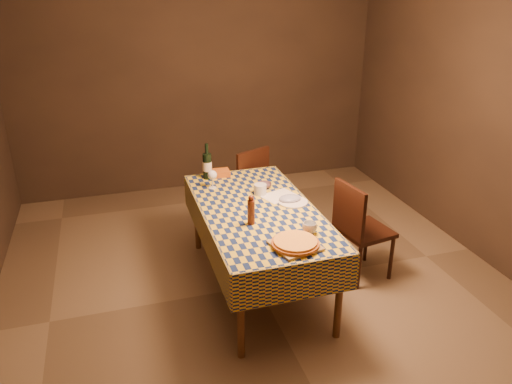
# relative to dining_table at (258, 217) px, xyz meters

# --- Properties ---
(room) EXTENTS (5.00, 5.10, 2.70)m
(room) POSITION_rel_dining_table_xyz_m (0.00, 0.00, 0.66)
(room) COLOR brown
(room) RESTS_ON ground
(dining_table) EXTENTS (0.94, 1.84, 0.77)m
(dining_table) POSITION_rel_dining_table_xyz_m (0.00, 0.00, 0.00)
(dining_table) COLOR brown
(dining_table) RESTS_ON ground
(cutting_board) EXTENTS (0.36, 0.36, 0.02)m
(cutting_board) POSITION_rel_dining_table_xyz_m (0.07, -0.69, 0.09)
(cutting_board) COLOR #9E804A
(cutting_board) RESTS_ON dining_table
(pizza) EXTENTS (0.38, 0.38, 0.03)m
(pizza) POSITION_rel_dining_table_xyz_m (0.07, -0.69, 0.11)
(pizza) COLOR #A04E1A
(pizza) RESTS_ON cutting_board
(pepper_mill) EXTENTS (0.07, 0.07, 0.24)m
(pepper_mill) POSITION_rel_dining_table_xyz_m (-0.13, -0.25, 0.19)
(pepper_mill) COLOR #522213
(pepper_mill) RESTS_ON dining_table
(bowl) EXTENTS (0.15, 0.15, 0.04)m
(bowl) POSITION_rel_dining_table_xyz_m (0.19, 0.41, 0.10)
(bowl) COLOR #5D444E
(bowl) RESTS_ON dining_table
(wine_glass) EXTENTS (0.09, 0.09, 0.17)m
(wine_glass) POSITION_rel_dining_table_xyz_m (-0.27, 0.54, 0.20)
(wine_glass) COLOR silver
(wine_glass) RESTS_ON dining_table
(wine_bottle) EXTENTS (0.11, 0.11, 0.35)m
(wine_bottle) POSITION_rel_dining_table_xyz_m (-0.26, 0.79, 0.21)
(wine_bottle) COLOR black
(wine_bottle) RESTS_ON dining_table
(deli_tub) EXTENTS (0.14, 0.14, 0.09)m
(deli_tub) POSITION_rel_dining_table_xyz_m (0.11, 0.28, 0.12)
(deli_tub) COLOR silver
(deli_tub) RESTS_ON dining_table
(takeout_container) EXTENTS (0.22, 0.16, 0.05)m
(takeout_container) POSITION_rel_dining_table_xyz_m (-0.15, 0.83, 0.10)
(takeout_container) COLOR #B35617
(takeout_container) RESTS_ON dining_table
(white_plate) EXTENTS (0.31, 0.31, 0.01)m
(white_plate) POSITION_rel_dining_table_xyz_m (0.32, 0.02, 0.08)
(white_plate) COLOR white
(white_plate) RESTS_ON dining_table
(tumbler) EXTENTS (0.14, 0.14, 0.09)m
(tumbler) POSITION_rel_dining_table_xyz_m (0.25, -0.53, 0.12)
(tumbler) COLOR silver
(tumbler) RESTS_ON dining_table
(flour_patch) EXTENTS (0.35, 0.31, 0.00)m
(flour_patch) POSITION_rel_dining_table_xyz_m (0.26, 0.19, 0.08)
(flour_patch) COLOR white
(flour_patch) RESTS_ON dining_table
(flour_bag) EXTENTS (0.21, 0.17, 0.06)m
(flour_bag) POSITION_rel_dining_table_xyz_m (0.31, 0.06, 0.10)
(flour_bag) COLOR #979EC1
(flour_bag) RESTS_ON dining_table
(chair_far) EXTENTS (0.56, 0.56, 0.93)m
(chair_far) POSITION_rel_dining_table_xyz_m (0.22, 1.12, -0.17)
(chair_far) COLOR black
(chair_far) RESTS_ON ground
(chair_right) EXTENTS (0.49, 0.49, 0.93)m
(chair_right) POSITION_rel_dining_table_xyz_m (0.90, -0.11, -0.17)
(chair_right) COLOR black
(chair_right) RESTS_ON ground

